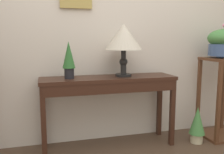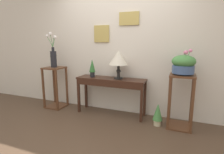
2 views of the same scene
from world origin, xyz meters
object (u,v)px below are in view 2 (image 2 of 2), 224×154
(potted_plant_on_console, at_px, (92,67))
(pedestal_stand_right, at_px, (181,101))
(flower_vase_tall_left, at_px, (53,56))
(pedestal_stand_left, at_px, (55,87))
(console_table, at_px, (110,84))
(planter_bowl_wide_right, at_px, (184,64))
(table_lamp, at_px, (119,59))
(potted_plant_floor, at_px, (158,114))

(potted_plant_on_console, bearing_deg, pedestal_stand_right, -2.60)
(potted_plant_on_console, height_order, flower_vase_tall_left, flower_vase_tall_left)
(pedestal_stand_left, bearing_deg, console_table, 2.05)
(console_table, height_order, planter_bowl_wide_right, planter_bowl_wide_right)
(table_lamp, bearing_deg, planter_bowl_wide_right, -4.67)
(pedestal_stand_right, bearing_deg, table_lamp, 175.34)
(console_table, bearing_deg, potted_plant_floor, -8.97)
(planter_bowl_wide_right, bearing_deg, potted_plant_floor, -167.26)
(potted_plant_floor, bearing_deg, potted_plant_on_console, 173.32)
(console_table, xyz_separation_m, pedestal_stand_left, (-1.27, -0.05, -0.18))
(planter_bowl_wide_right, bearing_deg, potted_plant_on_console, 177.39)
(table_lamp, distance_m, pedestal_stand_right, 1.30)
(planter_bowl_wide_right, bearing_deg, pedestal_stand_right, 158.38)
(table_lamp, bearing_deg, flower_vase_tall_left, -177.17)
(table_lamp, distance_m, flower_vase_tall_left, 1.43)
(console_table, distance_m, potted_plant_floor, 1.02)
(flower_vase_tall_left, bearing_deg, pedestal_stand_right, -0.46)
(console_table, height_order, flower_vase_tall_left, flower_vase_tall_left)
(pedestal_stand_right, bearing_deg, planter_bowl_wide_right, -21.62)
(potted_plant_on_console, height_order, potted_plant_floor, potted_plant_on_console)
(potted_plant_on_console, xyz_separation_m, pedestal_stand_right, (1.66, -0.08, -0.47))
(table_lamp, relative_size, potted_plant_on_console, 1.47)
(console_table, bearing_deg, pedestal_stand_right, -3.05)
(console_table, distance_m, flower_vase_tall_left, 1.36)
(table_lamp, xyz_separation_m, pedestal_stand_right, (1.11, -0.09, -0.65))
(table_lamp, xyz_separation_m, potted_plant_on_console, (-0.54, -0.02, -0.18))
(table_lamp, bearing_deg, potted_plant_on_console, -178.36)
(table_lamp, distance_m, potted_plant_on_console, 0.57)
(console_table, distance_m, table_lamp, 0.51)
(pedestal_stand_left, height_order, potted_plant_floor, pedestal_stand_left)
(flower_vase_tall_left, bearing_deg, console_table, 2.13)
(console_table, relative_size, pedestal_stand_right, 1.49)
(potted_plant_on_console, xyz_separation_m, flower_vase_tall_left, (-0.88, -0.05, 0.20))
(potted_plant_on_console, distance_m, pedestal_stand_left, 1.00)
(table_lamp, height_order, pedestal_stand_left, table_lamp)
(pedestal_stand_right, relative_size, potted_plant_floor, 2.29)
(flower_vase_tall_left, height_order, potted_plant_floor, flower_vase_tall_left)
(table_lamp, xyz_separation_m, pedestal_stand_left, (-1.42, -0.07, -0.66))
(console_table, distance_m, planter_bowl_wide_right, 1.35)
(flower_vase_tall_left, bearing_deg, table_lamp, 2.83)
(planter_bowl_wide_right, relative_size, potted_plant_floor, 1.03)
(planter_bowl_wide_right, bearing_deg, pedestal_stand_left, 179.50)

